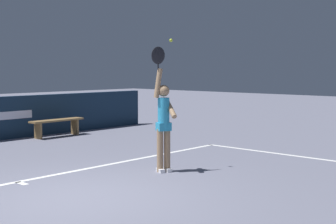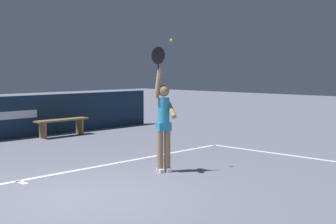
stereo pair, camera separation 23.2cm
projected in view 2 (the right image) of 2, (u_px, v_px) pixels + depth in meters
The scene contains 5 objects.
ground_plane at pixel (69, 197), 7.68m from camera, with size 60.00×60.00×0.00m, color slate.
court_lines at pixel (125, 215), 6.75m from camera, with size 11.63×6.07×0.00m.
tennis_player at pixel (164, 120), 9.50m from camera, with size 0.47×0.49×2.47m.
tennis_ball at pixel (171, 40), 9.66m from camera, with size 0.07×0.07×0.07m.
courtside_bench_far at pixel (62, 123), 14.57m from camera, with size 1.74×0.38×0.52m.
Camera 2 is at (-4.36, -6.34, 2.03)m, focal length 51.89 mm.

